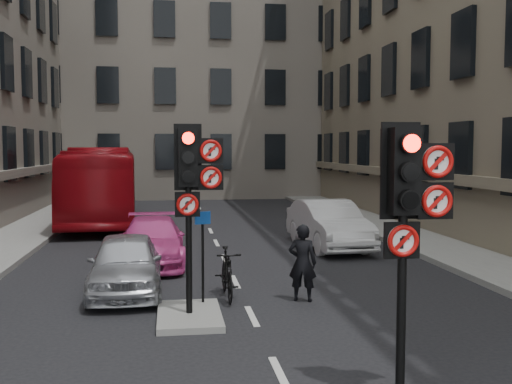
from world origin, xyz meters
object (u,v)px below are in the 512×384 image
object	(u,v)px
car_white	(329,224)
bus_red	(102,185)
signal_near	(410,200)
signal_far	(193,177)
motorcycle	(227,273)
car_pink	(152,241)
motorcyclist	(302,263)
info_sign	(203,244)
car_silver	(126,264)

from	to	relation	value
car_white	bus_red	distance (m)	11.48
bus_red	signal_near	bearing A→B (deg)	-76.32
signal_near	car_white	world-z (taller)	signal_near
car_white	bus_red	size ratio (longest dim) A/B	0.40
signal_far	motorcycle	xyz separation A→B (m)	(0.77, 1.49, -2.16)
signal_far	car_pink	size ratio (longest dim) A/B	0.81
motorcycle	motorcyclist	bearing A→B (deg)	-18.38
signal_near	car_pink	xyz separation A→B (m)	(-3.55, 9.56, -1.94)
car_pink	bus_red	distance (m)	10.43
car_pink	car_white	bearing A→B (deg)	18.72
signal_far	motorcyclist	world-z (taller)	signal_far
car_pink	motorcycle	size ratio (longest dim) A/B	2.45
motorcyclist	info_sign	xyz separation A→B (m)	(-2.12, -0.27, 0.50)
car_white	motorcycle	size ratio (longest dim) A/B	2.60
car_silver	car_pink	size ratio (longest dim) A/B	0.88
car_white	motorcyclist	bearing A→B (deg)	-113.35
car_white	bus_red	bearing A→B (deg)	130.79
signal_far	bus_red	size ratio (longest dim) A/B	0.31
car_silver	bus_red	size ratio (longest dim) A/B	0.33
car_white	car_silver	bearing A→B (deg)	-143.02
signal_near	car_pink	bearing A→B (deg)	110.36
bus_red	motorcycle	size ratio (longest dim) A/B	6.50
car_white	signal_near	bearing A→B (deg)	-103.80
signal_near	motorcyclist	bearing A→B (deg)	93.09
info_sign	bus_red	bearing A→B (deg)	92.72
signal_near	info_sign	xyz separation A→B (m)	(-2.39, 4.74, -1.27)
car_white	info_sign	bearing A→B (deg)	-127.00
signal_near	car_silver	world-z (taller)	signal_near
car_silver	car_white	bearing A→B (deg)	39.05
info_sign	car_pink	bearing A→B (deg)	92.70
signal_near	motorcyclist	world-z (taller)	signal_near
bus_red	info_sign	world-z (taller)	bus_red
car_pink	info_sign	xyz separation A→B (m)	(1.16, -4.82, 0.68)
signal_far	car_pink	distance (m)	6.00
car_pink	info_sign	bearing A→B (deg)	-76.78
car_silver	motorcycle	size ratio (longest dim) A/B	2.16
bus_red	motorcycle	bearing A→B (deg)	-76.89
motorcyclist	info_sign	bearing A→B (deg)	26.90
signal_near	car_silver	xyz separation A→B (m)	(-4.03, 6.27, -1.92)
car_silver	car_white	distance (m)	8.01
car_white	motorcycle	xyz separation A→B (m)	(-3.87, -5.99, -0.23)
car_silver	bus_red	distance (m)	13.56
bus_red	motorcyclist	size ratio (longest dim) A/B	7.14
car_silver	car_white	world-z (taller)	car_white
signal_near	signal_far	bearing A→B (deg)	123.02
signal_near	signal_far	distance (m)	4.77
car_white	motorcycle	world-z (taller)	car_white
signal_far	bus_red	distance (m)	16.05
car_pink	car_silver	bearing A→B (deg)	-98.62
signal_far	car_silver	distance (m)	3.37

